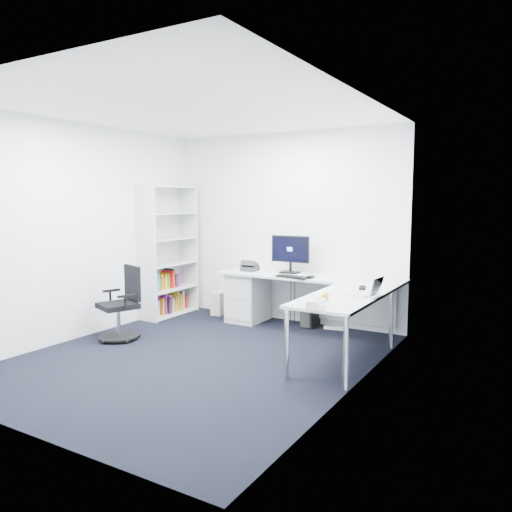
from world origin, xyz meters
The scene contains 22 objects.
ground centered at (0.00, 0.00, 0.00)m, with size 4.20×4.20×0.00m, color black.
ceiling centered at (0.00, 0.00, 2.70)m, with size 4.20×4.20×0.00m, color white.
wall_back centered at (0.00, 2.10, 1.35)m, with size 3.60×0.02×2.70m, color white.
wall_front centered at (0.00, -2.10, 1.35)m, with size 3.60×0.02×2.70m, color white.
wall_left centered at (-1.80, 0.00, 1.35)m, with size 0.02×4.20×2.70m, color white.
wall_right centered at (1.80, 0.00, 1.35)m, with size 0.02×4.20×2.70m, color white.
l_desk centered at (0.55, 1.40, 0.37)m, with size 2.53×1.42×0.74m, color silver, non-canonical shape.
drawer_pedestal centered at (-0.40, 1.76, 0.35)m, with size 0.46×0.58×0.71m, color silver.
bookshelf centered at (-1.62, 1.45, 0.98)m, with size 0.38×0.98×1.96m, color silver, non-canonical shape.
task_chair centered at (-1.29, 0.08, 0.46)m, with size 0.52×0.52×0.93m, color black, non-canonical shape.
black_pc_tower centered at (0.51, 1.96, 0.19)m, with size 0.18×0.40×0.39m, color black.
beige_pc_tower centered at (-1.01, 1.92, 0.17)m, with size 0.16×0.36×0.34m, color #BCB9A0.
power_strip centered at (0.90, 1.93, 0.02)m, with size 0.34×0.06×0.04m, color white.
monitor centered at (0.24, 1.83, 1.01)m, with size 0.56×0.18×0.54m, color black, non-canonical shape.
black_keyboard centered at (0.45, 1.48, 0.75)m, with size 0.45×0.16×0.02m, color black.
mouse centered at (0.68, 1.55, 0.76)m, with size 0.06×0.11×0.03m, color black.
desk_phone centered at (-0.35, 1.73, 0.81)m, with size 0.21×0.21×0.15m, color #28282A, non-canonical shape.
laptop centered at (1.60, 0.79, 0.85)m, with size 0.31×0.30×0.22m, color silver, non-canonical shape.
white_keyboard centered at (1.21, 0.71, 0.75)m, with size 0.13×0.45×0.01m, color white.
headphones centered at (1.50, 1.17, 0.76)m, with size 0.11×0.18×0.05m, color black, non-canonical shape.
orange_fruit centered at (1.38, 0.36, 0.78)m, with size 0.08×0.08×0.08m, color orange.
tissue_box centered at (1.45, -0.05, 0.78)m, with size 0.12×0.23×0.08m, color white.
Camera 1 is at (3.31, -4.31, 1.77)m, focal length 35.00 mm.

